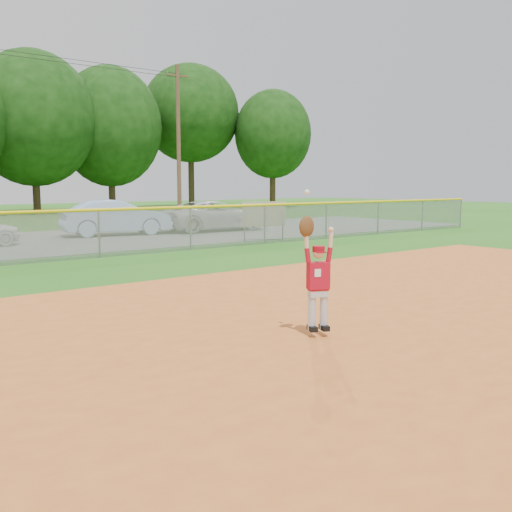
{
  "coord_description": "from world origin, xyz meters",
  "views": [
    {
      "loc": [
        -7.11,
        -6.98,
        2.32
      ],
      "look_at": [
        -1.2,
        0.53,
        1.1
      ],
      "focal_mm": 40.0,
      "sensor_mm": 36.0,
      "label": 1
    }
  ],
  "objects_px": {
    "car_blue": "(116,218)",
    "ballplayer": "(316,274)",
    "car_white_b": "(214,216)",
    "sponsor_sign": "(264,215)"
  },
  "relations": [
    {
      "from": "sponsor_sign",
      "to": "ballplayer",
      "type": "height_order",
      "value": "ballplayer"
    },
    {
      "from": "sponsor_sign",
      "to": "ballplayer",
      "type": "xyz_separation_m",
      "value": [
        -8.5,
        -11.76,
        -0.07
      ]
    },
    {
      "from": "ballplayer",
      "to": "car_white_b",
      "type": "bearing_deg",
      "value": 60.44
    },
    {
      "from": "ballplayer",
      "to": "car_blue",
      "type": "bearing_deg",
      "value": 74.6
    },
    {
      "from": "sponsor_sign",
      "to": "car_white_b",
      "type": "bearing_deg",
      "value": 77.44
    },
    {
      "from": "sponsor_sign",
      "to": "ballplayer",
      "type": "distance_m",
      "value": 14.51
    },
    {
      "from": "car_white_b",
      "to": "ballplayer",
      "type": "xyz_separation_m",
      "value": [
        -9.68,
        -17.06,
        0.22
      ]
    },
    {
      "from": "car_blue",
      "to": "ballplayer",
      "type": "bearing_deg",
      "value": 174.96
    },
    {
      "from": "car_white_b",
      "to": "ballplayer",
      "type": "distance_m",
      "value": 19.62
    },
    {
      "from": "car_white_b",
      "to": "ballplayer",
      "type": "height_order",
      "value": "ballplayer"
    }
  ]
}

